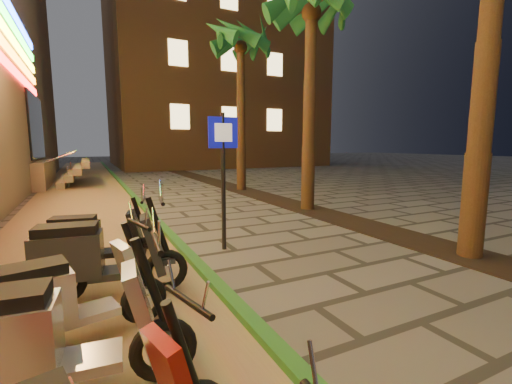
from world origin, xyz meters
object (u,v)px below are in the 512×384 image
scooter_8 (93,257)px  scooter_7 (62,299)px  pedestrian_sign (223,162)px  scooter_6 (43,341)px  scooter_9 (93,241)px

scooter_8 → scooter_7: bearing=-98.0°
pedestrian_sign → scooter_7: (-2.55, -2.32, -1.14)m
scooter_6 → scooter_9: 2.93m
scooter_6 → scooter_8: 1.90m
pedestrian_sign → scooter_8: size_ratio=1.37×
scooter_7 → scooter_9: (0.31, 2.10, -0.00)m
scooter_7 → scooter_8: bearing=60.9°
scooter_6 → scooter_7: scooter_6 is taller
pedestrian_sign → scooter_9: bearing=-174.3°
pedestrian_sign → scooter_6: size_ratio=1.42×
pedestrian_sign → scooter_8: 2.80m
pedestrian_sign → scooter_6: 4.23m
pedestrian_sign → scooter_7: size_ratio=1.52×
scooter_8 → scooter_9: scooter_8 is taller
pedestrian_sign → scooter_8: bearing=-150.5°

